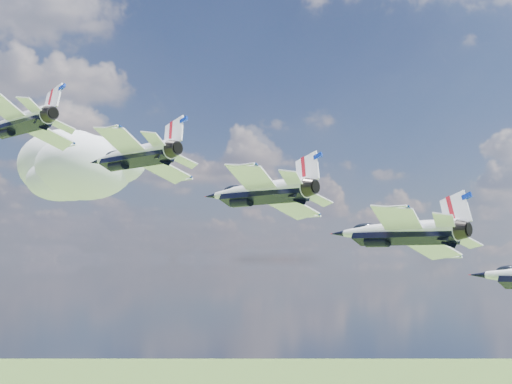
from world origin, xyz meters
name	(u,v)px	position (x,y,z in m)	size (l,w,h in m)	color
cloud_far	(104,174)	(38.54, 205.63, 172.82)	(56.69, 44.54, 22.27)	white
jet_0	(17,123)	(-19.27, -0.74, 152.30)	(9.60, 14.22, 4.25)	silver
jet_1	(131,156)	(-9.80, -8.40, 148.59)	(9.60, 14.22, 4.25)	white
jet_2	(256,192)	(-0.32, -16.06, 144.89)	(9.60, 14.22, 4.25)	silver
jet_3	(394,232)	(9.15, -23.72, 141.18)	(9.60, 14.22, 4.25)	white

